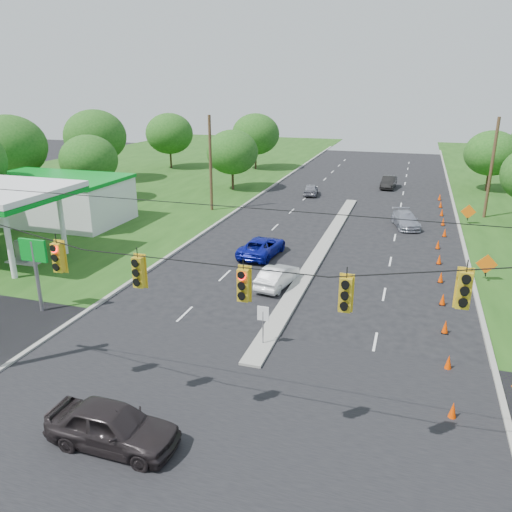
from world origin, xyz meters
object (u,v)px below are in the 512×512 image
(gas_station, at_px, (45,197))
(white_sedan, at_px, (277,276))
(blue_pickup, at_px, (262,247))
(black_sedan, at_px, (112,426))

(gas_station, relative_size, white_sedan, 4.99)
(white_sedan, height_order, blue_pickup, blue_pickup)
(white_sedan, distance_m, blue_pickup, 5.82)
(black_sedan, bearing_deg, white_sedan, -5.29)
(black_sedan, height_order, white_sedan, black_sedan)
(black_sedan, height_order, blue_pickup, black_sedan)
(white_sedan, bearing_deg, gas_station, -8.26)
(blue_pickup, bearing_deg, white_sedan, 121.48)
(gas_station, bearing_deg, white_sedan, -17.26)
(white_sedan, relative_size, blue_pickup, 0.81)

